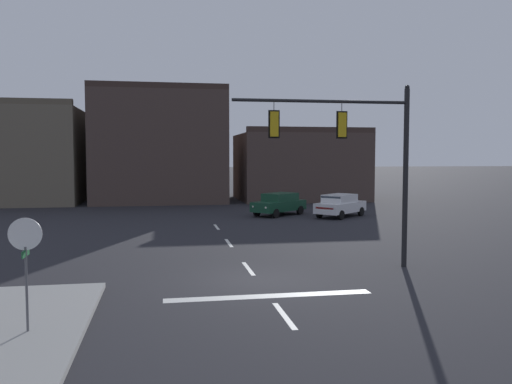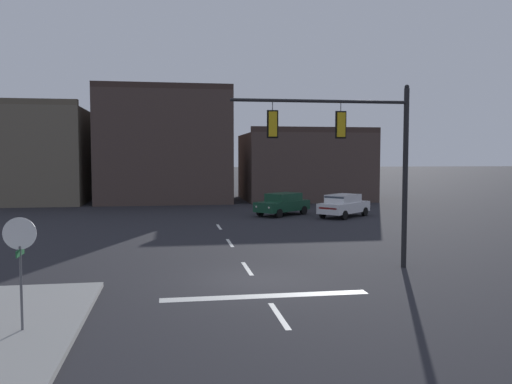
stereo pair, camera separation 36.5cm
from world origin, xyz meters
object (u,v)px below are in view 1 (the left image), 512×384
at_px(stop_sign, 25,247).
at_px(car_lot_nearside, 340,205).
at_px(signal_mast_near_side, 358,146).
at_px(car_lot_middle, 279,204).

bearing_deg(stop_sign, car_lot_nearside, 55.31).
relative_size(signal_mast_near_side, car_lot_nearside, 1.55).
bearing_deg(car_lot_middle, car_lot_nearside, -24.40).
relative_size(signal_mast_near_side, stop_sign, 2.46).
relative_size(stop_sign, car_lot_nearside, 0.63).
height_order(car_lot_nearside, car_lot_middle, same).
xyz_separation_m(stop_sign, car_lot_nearside, (15.46, 22.34, -1.29)).
bearing_deg(car_lot_nearside, stop_sign, -124.69).
relative_size(signal_mast_near_side, car_lot_middle, 1.53).
bearing_deg(car_lot_middle, signal_mast_near_side, -93.28).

